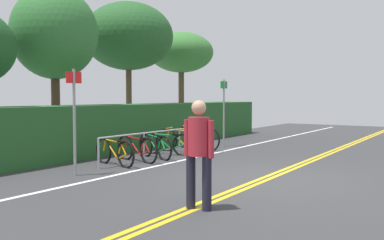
% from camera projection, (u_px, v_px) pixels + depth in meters
% --- Properties ---
extents(ground_plane, '(35.06, 12.09, 0.05)m').
position_uv_depth(ground_plane, '(265.00, 180.00, 8.62)').
color(ground_plane, '#353538').
extents(centre_line_yellow_inner, '(31.55, 0.10, 0.00)m').
position_uv_depth(centre_line_yellow_inner, '(269.00, 179.00, 8.58)').
color(centre_line_yellow_inner, gold).
rests_on(centre_line_yellow_inner, ground_plane).
extents(centre_line_yellow_outer, '(31.55, 0.10, 0.00)m').
position_uv_depth(centre_line_yellow_outer, '(261.00, 178.00, 8.66)').
color(centre_line_yellow_outer, gold).
rests_on(centre_line_yellow_outer, ground_plane).
extents(bike_lane_stripe_white, '(31.55, 0.12, 0.00)m').
position_uv_depth(bike_lane_stripe_white, '(155.00, 166.00, 10.17)').
color(bike_lane_stripe_white, white).
rests_on(bike_lane_stripe_white, ground_plane).
extents(bike_rack, '(4.97, 0.05, 0.73)m').
position_uv_depth(bike_rack, '(163.00, 136.00, 11.86)').
color(bike_rack, '#9EA0A5').
rests_on(bike_rack, ground_plane).
extents(bicycle_0, '(0.53, 1.62, 0.70)m').
position_uv_depth(bicycle_0, '(114.00, 152.00, 10.29)').
color(bicycle_0, black).
rests_on(bicycle_0, ground_plane).
extents(bicycle_1, '(0.52, 1.65, 0.71)m').
position_uv_depth(bicycle_1, '(137.00, 149.00, 10.92)').
color(bicycle_1, black).
rests_on(bicycle_1, ground_plane).
extents(bicycle_2, '(0.66, 1.57, 0.71)m').
position_uv_depth(bicycle_2, '(155.00, 146.00, 11.48)').
color(bicycle_2, black).
rests_on(bicycle_2, ground_plane).
extents(bicycle_3, '(0.47, 1.68, 0.68)m').
position_uv_depth(bicycle_3, '(167.00, 144.00, 12.22)').
color(bicycle_3, black).
rests_on(bicycle_3, ground_plane).
extents(bicycle_4, '(0.51, 1.70, 0.75)m').
position_uv_depth(bicycle_4, '(181.00, 140.00, 12.86)').
color(bicycle_4, black).
rests_on(bicycle_4, ground_plane).
extents(bicycle_5, '(0.50, 1.82, 0.78)m').
position_uv_depth(bicycle_5, '(198.00, 138.00, 13.46)').
color(bicycle_5, black).
rests_on(bicycle_5, ground_plane).
extents(pedestrian, '(0.32, 0.49, 1.62)m').
position_uv_depth(pedestrian, '(199.00, 147.00, 6.24)').
color(pedestrian, '#1E1E2D').
rests_on(pedestrian, ground_plane).
extents(sign_post_near, '(0.36, 0.08, 2.26)m').
position_uv_depth(sign_post_near, '(74.00, 112.00, 8.92)').
color(sign_post_near, gray).
rests_on(sign_post_near, ground_plane).
extents(sign_post_far, '(0.36, 0.06, 2.25)m').
position_uv_depth(sign_post_far, '(224.00, 106.00, 14.20)').
color(sign_post_far, gray).
rests_on(sign_post_far, ground_plane).
extents(hedge_backdrop, '(13.92, 1.31, 1.43)m').
position_uv_depth(hedge_backdrop, '(145.00, 125.00, 14.14)').
color(hedge_backdrop, '#235626').
rests_on(hedge_backdrop, ground_plane).
extents(tree_mid, '(2.52, 2.52, 4.88)m').
position_uv_depth(tree_mid, '(55.00, 34.00, 12.42)').
color(tree_mid, '#473323').
rests_on(tree_mid, ground_plane).
extents(tree_far_right, '(3.36, 3.36, 5.19)m').
position_uv_depth(tree_far_right, '(128.00, 37.00, 15.84)').
color(tree_far_right, brown).
rests_on(tree_far_right, ground_plane).
extents(tree_extra, '(2.90, 2.90, 4.56)m').
position_uv_depth(tree_extra, '(181.00, 53.00, 19.03)').
color(tree_extra, brown).
rests_on(tree_extra, ground_plane).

